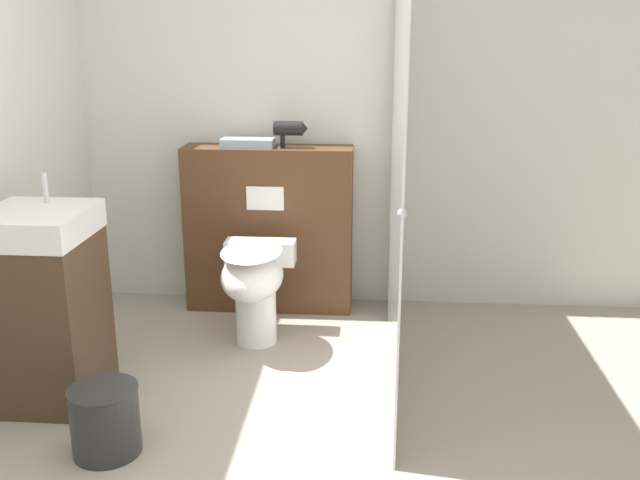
{
  "coord_description": "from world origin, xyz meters",
  "views": [
    {
      "loc": [
        0.42,
        -2.13,
        1.68
      ],
      "look_at": [
        0.15,
        1.31,
        0.66
      ],
      "focal_mm": 40.0,
      "sensor_mm": 36.0,
      "label": 1
    }
  ],
  "objects_px": {
    "toilet": "(254,281)",
    "sink_vanity": "(45,306)",
    "hair_drier": "(290,129)",
    "waste_bin": "(105,420)"
  },
  "relations": [
    {
      "from": "toilet",
      "to": "sink_vanity",
      "type": "height_order",
      "value": "sink_vanity"
    },
    {
      "from": "toilet",
      "to": "sink_vanity",
      "type": "relative_size",
      "value": 0.57
    },
    {
      "from": "sink_vanity",
      "to": "hair_drier",
      "type": "bearing_deg",
      "value": 50.0
    },
    {
      "from": "hair_drier",
      "to": "toilet",
      "type": "bearing_deg",
      "value": -104.52
    },
    {
      "from": "toilet",
      "to": "waste_bin",
      "type": "xyz_separation_m",
      "value": [
        -0.44,
        -1.09,
        -0.22
      ]
    },
    {
      "from": "waste_bin",
      "to": "toilet",
      "type": "bearing_deg",
      "value": 68.17
    },
    {
      "from": "hair_drier",
      "to": "waste_bin",
      "type": "xyz_separation_m",
      "value": [
        -0.58,
        -1.63,
        -0.97
      ]
    },
    {
      "from": "hair_drier",
      "to": "sink_vanity",
      "type": "bearing_deg",
      "value": -130.0
    },
    {
      "from": "sink_vanity",
      "to": "toilet",
      "type": "bearing_deg",
      "value": 37.24
    },
    {
      "from": "sink_vanity",
      "to": "hair_drier",
      "type": "distance_m",
      "value": 1.69
    }
  ]
}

